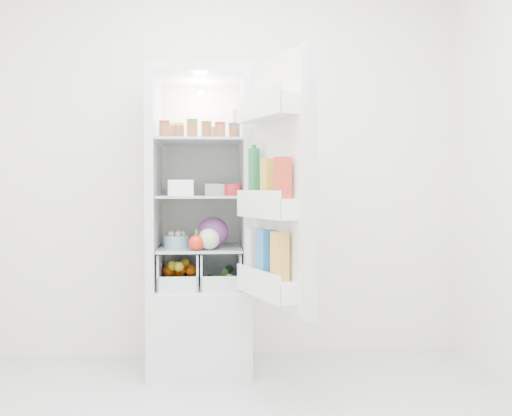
{
  "coord_description": "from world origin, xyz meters",
  "views": [
    {
      "loc": [
        -0.11,
        -2.26,
        1.1
      ],
      "look_at": [
        0.12,
        0.95,
        0.99
      ],
      "focal_mm": 40.0,
      "sensor_mm": 36.0,
      "label": 1
    }
  ],
  "objects": [
    {
      "name": "shelf_low",
      "position": [
        -0.2,
        1.19,
        0.74
      ],
      "size": [
        0.49,
        0.53,
        0.01
      ],
      "primitive_type": "cube",
      "color": "#A2B5BD",
      "rests_on": "refrigerator"
    },
    {
      "name": "red_cabbage",
      "position": [
        -0.12,
        1.12,
        0.84
      ],
      "size": [
        0.18,
        0.18,
        0.18
      ],
      "primitive_type": "sphere",
      "color": "#55205F",
      "rests_on": "shelf_low"
    },
    {
      "name": "veg_pile",
      "position": [
        -0.07,
        1.18,
        0.56
      ],
      "size": [
        0.16,
        0.3,
        0.1
      ],
      "color": "#1A4A18",
      "rests_on": "refrigerator"
    },
    {
      "name": "condiment_jars",
      "position": [
        -0.21,
        1.13,
        1.43
      ],
      "size": [
        0.46,
        0.34,
        0.08
      ],
      "color": "#B21919",
      "rests_on": "shelf_top"
    },
    {
      "name": "refrigerator",
      "position": [
        -0.2,
        1.25,
        0.67
      ],
      "size": [
        0.6,
        0.6,
        1.8
      ],
      "color": "silver",
      "rests_on": "ground"
    },
    {
      "name": "tub_green",
      "position": [
        -0.11,
        1.26,
        1.1
      ],
      "size": [
        0.14,
        0.16,
        0.08
      ],
      "primitive_type": "cube",
      "rotation": [
        0.0,
        0.0,
        -0.41
      ],
      "color": "#44964B",
      "rests_on": "shelf_mid"
    },
    {
      "name": "crisper_left",
      "position": [
        -0.32,
        1.19,
        0.61
      ],
      "size": [
        0.23,
        0.46,
        0.22
      ],
      "primitive_type": null,
      "color": "silver",
      "rests_on": "refrigerator"
    },
    {
      "name": "tub_cream",
      "position": [
        -0.11,
        1.18,
        1.09
      ],
      "size": [
        0.12,
        0.12,
        0.07
      ],
      "primitive_type": "cube",
      "rotation": [
        0.0,
        0.0,
        -0.04
      ],
      "color": "beige",
      "rests_on": "shelf_mid"
    },
    {
      "name": "tin_red",
      "position": [
        -0.01,
        1.08,
        1.09
      ],
      "size": [
        0.13,
        0.13,
        0.07
      ],
      "primitive_type": "cylinder",
      "rotation": [
        0.0,
        0.0,
        0.44
      ],
      "color": "red",
      "rests_on": "shelf_mid"
    },
    {
      "name": "squeeze_bottle",
      "position": [
        0.01,
        1.19,
        1.48
      ],
      "size": [
        0.07,
        0.07,
        0.19
      ],
      "primitive_type": "cylinder",
      "rotation": [
        0.0,
        0.0,
        0.42
      ],
      "color": "white",
      "rests_on": "shelf_top"
    },
    {
      "name": "foil_tray",
      "position": [
        -0.36,
        1.36,
        1.08
      ],
      "size": [
        0.19,
        0.16,
        0.04
      ],
      "primitive_type": "cube",
      "rotation": [
        0.0,
        0.0,
        -0.35
      ],
      "color": "silver",
      "rests_on": "shelf_mid"
    },
    {
      "name": "fridge_door",
      "position": [
        0.21,
        0.63,
        1.09
      ],
      "size": [
        0.35,
        0.58,
        1.3
      ],
      "rotation": [
        0.0,
        0.0,
        1.93
      ],
      "color": "silver",
      "rests_on": "refrigerator"
    },
    {
      "name": "crisper_right",
      "position": [
        -0.08,
        1.19,
        0.61
      ],
      "size": [
        0.23,
        0.46,
        0.22
      ],
      "primitive_type": null,
      "color": "silver",
      "rests_on": "refrigerator"
    },
    {
      "name": "shelf_mid",
      "position": [
        -0.2,
        1.19,
        1.05
      ],
      "size": [
        0.49,
        0.53,
        0.02
      ],
      "primitive_type": "cube",
      "color": "#A2B5BD",
      "rests_on": "refrigerator"
    },
    {
      "name": "citrus_pile",
      "position": [
        -0.33,
        1.15,
        0.59
      ],
      "size": [
        0.2,
        0.31,
        0.16
      ],
      "color": "orange",
      "rests_on": "refrigerator"
    },
    {
      "name": "room_walls",
      "position": [
        0.0,
        0.0,
        1.59
      ],
      "size": [
        3.02,
        3.02,
        2.61
      ],
      "color": "white",
      "rests_on": "ground"
    },
    {
      "name": "mushroom_bowl",
      "position": [
        -0.34,
        1.16,
        0.78
      ],
      "size": [
        0.17,
        0.17,
        0.07
      ],
      "primitive_type": "cylinder",
      "rotation": [
        0.0,
        0.0,
        0.14
      ],
      "color": "#8FBDD6",
      "rests_on": "shelf_low"
    },
    {
      "name": "bell_pepper",
      "position": [
        -0.22,
        0.97,
        0.79
      ],
      "size": [
        0.09,
        0.09,
        0.09
      ],
      "primitive_type": "sphere",
      "color": "red",
      "rests_on": "shelf_low"
    },
    {
      "name": "shelf_top",
      "position": [
        -0.2,
        1.19,
        1.38
      ],
      "size": [
        0.49,
        0.53,
        0.02
      ],
      "primitive_type": "cube",
      "color": "#A2B5BD",
      "rests_on": "refrigerator"
    },
    {
      "name": "tub_white",
      "position": [
        -0.31,
        0.99,
        1.1
      ],
      "size": [
        0.15,
        0.15,
        0.09
      ],
      "primitive_type": "cube",
      "rotation": [
        0.0,
        0.0,
        0.12
      ],
      "color": "white",
      "rests_on": "shelf_mid"
    },
    {
      "name": "salad_bag",
      "position": [
        -0.15,
        1.0,
        0.81
      ],
      "size": [
        0.12,
        0.12,
        0.12
      ],
      "primitive_type": "sphere",
      "color": "beige",
      "rests_on": "shelf_low"
    }
  ]
}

